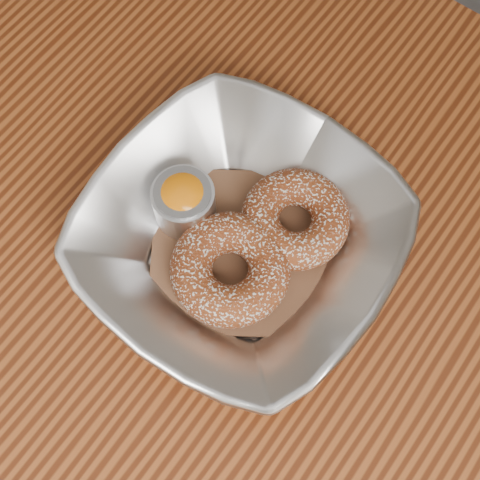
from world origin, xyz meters
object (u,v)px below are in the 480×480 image
Objects in this scene: serving_bowl at (240,240)px; table at (231,362)px; donut_back at (295,219)px; donut_front at (230,269)px; ramekin at (184,201)px.

table is at bearing -60.34° from serving_bowl.
table is 0.16m from donut_back.
donut_back is at bearing 76.10° from donut_front.
table is at bearing -83.76° from donut_back.
ramekin is (-0.08, -0.04, 0.01)m from donut_back.
ramekin reaches higher than table.
donut_front reaches higher than donut_back.
donut_front is at bearing -103.90° from donut_back.
serving_bowl is 0.02m from donut_front.
ramekin is at bearing 160.54° from donut_front.
table is 0.15m from serving_bowl.
serving_bowl reaches higher than table.
donut_front is (-0.02, -0.07, 0.00)m from donut_back.
serving_bowl is 0.05m from donut_back.
serving_bowl is at bearing 0.71° from ramekin.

